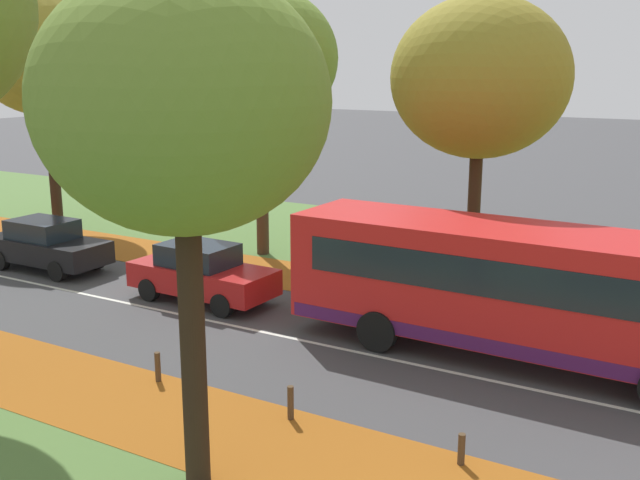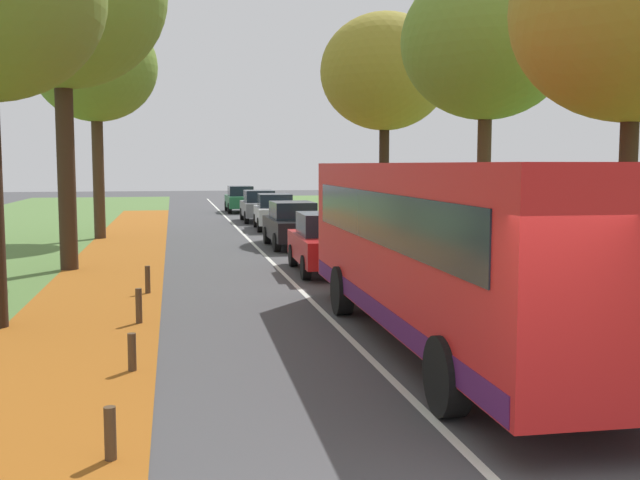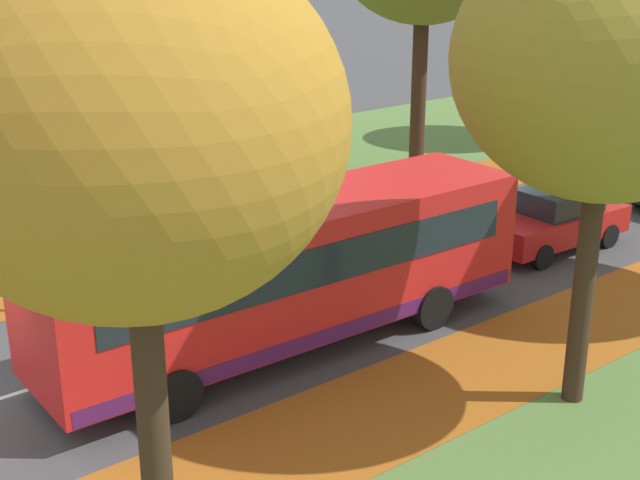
{
  "view_description": "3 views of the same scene",
  "coord_description": "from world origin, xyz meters",
  "px_view_note": "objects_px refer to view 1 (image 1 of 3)",
  "views": [
    {
      "loc": [
        -14.38,
        2.07,
        6.49
      ],
      "look_at": [
        1.34,
        11.18,
        2.17
      ],
      "focal_mm": 42.0,
      "sensor_mm": 36.0,
      "label": 1
    },
    {
      "loc": [
        -2.92,
        -5.15,
        2.96
      ],
      "look_at": [
        0.36,
        11.47,
        1.24
      ],
      "focal_mm": 42.0,
      "sensor_mm": 36.0,
      "label": 2
    },
    {
      "loc": [
        14.72,
        -3.43,
        8.18
      ],
      "look_at": [
        -0.06,
        8.16,
        1.38
      ],
      "focal_mm": 50.0,
      "sensor_mm": 36.0,
      "label": 3
    }
  ],
  "objects_px": {
    "tree_left_near": "(183,104)",
    "bollard_third": "(461,449)",
    "tree_right_near": "(480,78)",
    "car_black_following": "(46,245)",
    "tree_right_mid": "(260,59)",
    "bollard_fourth": "(291,403)",
    "bus": "(520,286)",
    "bollard_fifth": "(158,367)",
    "car_red_lead": "(202,273)",
    "tree_right_far": "(44,52)"
  },
  "relations": [
    {
      "from": "tree_right_far",
      "to": "bus",
      "type": "distance_m",
      "value": 21.35
    },
    {
      "from": "bollard_third",
      "to": "bollard_fifth",
      "type": "distance_m",
      "value": 6.61
    },
    {
      "from": "tree_right_mid",
      "to": "tree_right_far",
      "type": "xyz_separation_m",
      "value": [
        -0.32,
        9.91,
        0.3
      ]
    },
    {
      "from": "bollard_fifth",
      "to": "bollard_third",
      "type": "bearing_deg",
      "value": -90.12
    },
    {
      "from": "bus",
      "to": "car_black_following",
      "type": "xyz_separation_m",
      "value": [
        -0.15,
        15.12,
        -0.89
      ]
    },
    {
      "from": "tree_right_near",
      "to": "tree_right_mid",
      "type": "distance_m",
      "value": 7.54
    },
    {
      "from": "tree_right_mid",
      "to": "bollard_third",
      "type": "xyz_separation_m",
      "value": [
        -9.98,
        -10.77,
        -6.32
      ]
    },
    {
      "from": "bollard_fourth",
      "to": "car_black_following",
      "type": "distance_m",
      "value": 13.26
    },
    {
      "from": "bollard_fourth",
      "to": "tree_right_mid",
      "type": "bearing_deg",
      "value": 36.68
    },
    {
      "from": "car_black_following",
      "to": "tree_right_mid",
      "type": "bearing_deg",
      "value": -43.3
    },
    {
      "from": "bollard_fourth",
      "to": "car_red_lead",
      "type": "distance_m",
      "value": 7.66
    },
    {
      "from": "tree_right_near",
      "to": "bus",
      "type": "height_order",
      "value": "tree_right_near"
    },
    {
      "from": "tree_right_mid",
      "to": "tree_left_near",
      "type": "bearing_deg",
      "value": -149.73
    },
    {
      "from": "bollard_fourth",
      "to": "bus",
      "type": "distance_m",
      "value": 5.92
    },
    {
      "from": "tree_right_near",
      "to": "tree_right_mid",
      "type": "height_order",
      "value": "tree_right_mid"
    },
    {
      "from": "bollard_fifth",
      "to": "tree_left_near",
      "type": "bearing_deg",
      "value": -129.21
    },
    {
      "from": "tree_right_near",
      "to": "car_black_following",
      "type": "bearing_deg",
      "value": 112.31
    },
    {
      "from": "tree_left_near",
      "to": "tree_right_far",
      "type": "height_order",
      "value": "tree_right_far"
    },
    {
      "from": "bollard_fifth",
      "to": "car_red_lead",
      "type": "distance_m",
      "value": 5.46
    },
    {
      "from": "tree_left_near",
      "to": "car_red_lead",
      "type": "distance_m",
      "value": 10.65
    },
    {
      "from": "tree_right_far",
      "to": "car_red_lead",
      "type": "bearing_deg",
      "value": -113.19
    },
    {
      "from": "bollard_third",
      "to": "bus",
      "type": "xyz_separation_m",
      "value": [
        4.99,
        0.5,
        1.42
      ]
    },
    {
      "from": "tree_right_near",
      "to": "bollard_fifth",
      "type": "bearing_deg",
      "value": 161.29
    },
    {
      "from": "tree_right_mid",
      "to": "car_black_following",
      "type": "xyz_separation_m",
      "value": [
        -5.15,
        4.85,
        -5.78
      ]
    },
    {
      "from": "tree_right_near",
      "to": "bus",
      "type": "distance_m",
      "value": 7.13
    },
    {
      "from": "bollard_fifth",
      "to": "bollard_fourth",
      "type": "bearing_deg",
      "value": -90.98
    },
    {
      "from": "bollard_third",
      "to": "car_red_lead",
      "type": "bearing_deg",
      "value": 62.74
    },
    {
      "from": "tree_right_mid",
      "to": "bus",
      "type": "bearing_deg",
      "value": -115.92
    },
    {
      "from": "tree_right_far",
      "to": "bollard_fourth",
      "type": "height_order",
      "value": "tree_right_far"
    },
    {
      "from": "bollard_third",
      "to": "bollard_fourth",
      "type": "relative_size",
      "value": 0.84
    },
    {
      "from": "bollard_third",
      "to": "tree_right_far",
      "type": "bearing_deg",
      "value": 64.96
    },
    {
      "from": "tree_right_far",
      "to": "bollard_fifth",
      "type": "relative_size",
      "value": 14.66
    },
    {
      "from": "bollard_fifth",
      "to": "car_black_following",
      "type": "relative_size",
      "value": 0.15
    },
    {
      "from": "bollard_fifth",
      "to": "bus",
      "type": "relative_size",
      "value": 0.06
    },
    {
      "from": "bus",
      "to": "car_black_following",
      "type": "distance_m",
      "value": 15.15
    },
    {
      "from": "bus",
      "to": "tree_left_near",
      "type": "bearing_deg",
      "value": 158.7
    },
    {
      "from": "tree_left_near",
      "to": "tree_right_near",
      "type": "xyz_separation_m",
      "value": [
        12.48,
        -0.19,
        0.14
      ]
    },
    {
      "from": "bollard_third",
      "to": "bollard_fourth",
      "type": "distance_m",
      "value": 3.3
    },
    {
      "from": "bollard_third",
      "to": "car_black_following",
      "type": "relative_size",
      "value": 0.13
    },
    {
      "from": "bollard_fourth",
      "to": "car_black_following",
      "type": "relative_size",
      "value": 0.16
    },
    {
      "from": "bollard_fourth",
      "to": "bus",
      "type": "xyz_separation_m",
      "value": [
        5.04,
        -2.8,
        1.37
      ]
    },
    {
      "from": "tree_right_far",
      "to": "car_black_following",
      "type": "distance_m",
      "value": 9.26
    },
    {
      "from": "tree_left_near",
      "to": "bollard_fifth",
      "type": "xyz_separation_m",
      "value": [
        2.58,
        3.16,
        -5.59
      ]
    },
    {
      "from": "bus",
      "to": "tree_right_near",
      "type": "bearing_deg",
      "value": 29.23
    },
    {
      "from": "tree_right_near",
      "to": "bollard_third",
      "type": "height_order",
      "value": "tree_right_near"
    },
    {
      "from": "tree_right_near",
      "to": "tree_right_mid",
      "type": "xyz_separation_m",
      "value": [
        0.07,
        7.52,
        0.54
      ]
    },
    {
      "from": "tree_left_near",
      "to": "car_black_following",
      "type": "bearing_deg",
      "value": 58.7
    },
    {
      "from": "tree_right_mid",
      "to": "bollard_fifth",
      "type": "relative_size",
      "value": 13.92
    },
    {
      "from": "tree_left_near",
      "to": "bollard_third",
      "type": "relative_size",
      "value": 14.14
    },
    {
      "from": "bollard_fourth",
      "to": "bus",
      "type": "height_order",
      "value": "bus"
    }
  ]
}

